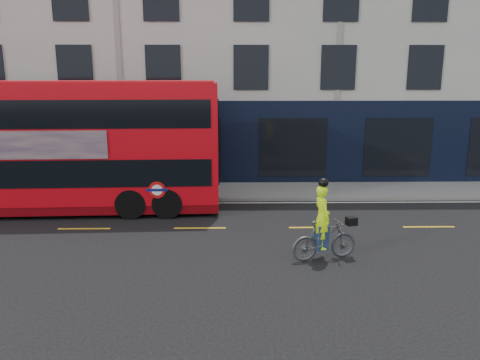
{
  "coord_description": "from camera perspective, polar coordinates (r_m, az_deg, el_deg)",
  "views": [
    {
      "loc": [
        5.15,
        -13.94,
        5.24
      ],
      "look_at": [
        5.4,
        1.8,
        1.64
      ],
      "focal_mm": 35.0,
      "sensor_mm": 36.0,
      "label": 1
    }
  ],
  "objects": [
    {
      "name": "lane_dashes",
      "position": [
        17.1,
        -18.48,
        -5.65
      ],
      "size": [
        58.0,
        0.12,
        0.01
      ],
      "primitive_type": null,
      "color": "gold",
      "rests_on": "ground"
    },
    {
      "name": "kerb",
      "position": [
        20.3,
        -15.58,
        -2.38
      ],
      "size": [
        60.0,
        0.12,
        0.13
      ],
      "primitive_type": "cube",
      "color": "slate",
      "rests_on": "ground"
    },
    {
      "name": "cyclist",
      "position": [
        13.61,
        10.18,
        -6.36
      ],
      "size": [
        2.04,
        1.02,
        2.42
      ],
      "rotation": [
        0.0,
        0.0,
        0.25
      ],
      "color": "#4B4D51",
      "rests_on": "ground"
    },
    {
      "name": "ground",
      "position": [
        15.76,
        -20.09,
        -7.37
      ],
      "size": [
        120.0,
        120.0,
        0.0
      ],
      "primitive_type": "plane",
      "color": "black",
      "rests_on": "ground"
    },
    {
      "name": "bus",
      "position": [
        19.14,
        -21.31,
        3.92
      ],
      "size": [
        12.43,
        3.27,
        4.97
      ],
      "rotation": [
        0.0,
        0.0,
        0.04
      ],
      "color": "red",
      "rests_on": "ground"
    },
    {
      "name": "building_terrace",
      "position": [
        27.47,
        -12.28,
        17.3
      ],
      "size": [
        50.0,
        10.07,
        15.0
      ],
      "color": "beige",
      "rests_on": "ground"
    },
    {
      "name": "pavement",
      "position": [
        21.71,
        -14.61,
        -1.35
      ],
      "size": [
        60.0,
        3.0,
        0.12
      ],
      "primitive_type": "cube",
      "color": "gray",
      "rests_on": "ground"
    },
    {
      "name": "road_edge_line",
      "position": [
        20.04,
        -15.79,
        -2.77
      ],
      "size": [
        58.0,
        0.1,
        0.01
      ],
      "primitive_type": "cube",
      "color": "silver",
      "rests_on": "ground"
    }
  ]
}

